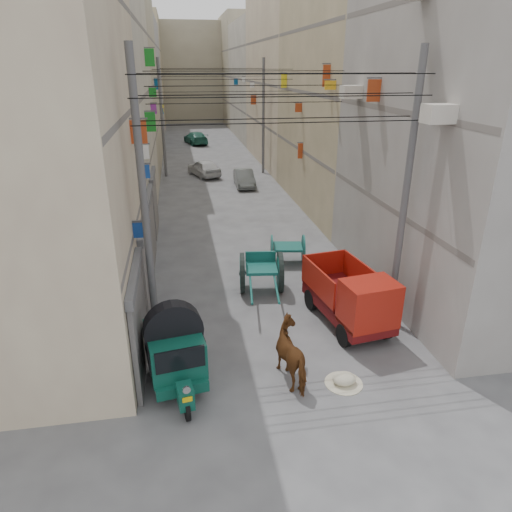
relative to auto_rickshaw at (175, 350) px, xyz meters
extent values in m
plane|color=#4B4B4D|center=(3.04, -3.99, -1.04)|extent=(140.00, 140.00, 0.00)
cube|color=#68625D|center=(-1.08, 4.01, 2.16)|extent=(0.25, 9.80, 0.18)
cube|color=#68625D|center=(-1.08, 4.01, 5.16)|extent=(0.25, 9.80, 0.18)
cube|color=#BEB4A3|center=(-4.96, 15.01, 4.96)|extent=(8.00, 12.00, 12.00)
cube|color=#68625D|center=(-1.08, 15.01, 2.16)|extent=(0.25, 11.76, 0.18)
cube|color=#68625D|center=(-1.08, 15.01, 5.16)|extent=(0.25, 11.76, 0.18)
cube|color=#68625D|center=(-1.08, 15.01, 8.16)|extent=(0.25, 11.76, 0.18)
cube|color=tan|center=(-4.96, 28.01, 5.96)|extent=(8.00, 14.00, 14.00)
cube|color=#68625D|center=(-1.08, 28.01, 2.16)|extent=(0.25, 13.72, 0.18)
cube|color=#68625D|center=(-1.08, 28.01, 5.16)|extent=(0.25, 13.72, 0.18)
cube|color=#68625D|center=(-1.08, 28.01, 8.16)|extent=(0.25, 13.72, 0.18)
cube|color=#9A9590|center=(-4.96, 42.01, 4.86)|extent=(8.00, 14.00, 11.80)
cube|color=#68625D|center=(-1.08, 42.01, 2.16)|extent=(0.25, 13.72, 0.18)
cube|color=#68625D|center=(-1.08, 42.01, 5.16)|extent=(0.25, 13.72, 0.18)
cube|color=#68625D|center=(-1.08, 42.01, 8.16)|extent=(0.25, 13.72, 0.18)
cube|color=tan|center=(-4.96, 55.01, 5.71)|extent=(8.00, 12.00, 13.50)
cube|color=#68625D|center=(-1.08, 55.01, 2.16)|extent=(0.25, 11.76, 0.18)
cube|color=#68625D|center=(-1.08, 55.01, 5.16)|extent=(0.25, 11.76, 0.18)
cube|color=#68625D|center=(-1.08, 55.01, 8.16)|extent=(0.25, 11.76, 0.18)
cube|color=#68625D|center=(7.16, 4.01, 2.16)|extent=(0.25, 9.80, 0.18)
cube|color=#68625D|center=(7.16, 4.01, 5.16)|extent=(0.25, 9.80, 0.18)
cube|color=tan|center=(11.04, 15.01, 4.96)|extent=(8.00, 12.00, 12.00)
cube|color=#68625D|center=(7.16, 15.01, 2.16)|extent=(0.25, 11.76, 0.18)
cube|color=#68625D|center=(7.16, 15.01, 5.16)|extent=(0.25, 11.76, 0.18)
cube|color=#68625D|center=(7.16, 15.01, 8.16)|extent=(0.25, 11.76, 0.18)
cube|color=beige|center=(11.04, 28.01, 5.96)|extent=(8.00, 14.00, 14.00)
cube|color=#68625D|center=(7.16, 28.01, 2.16)|extent=(0.25, 13.72, 0.18)
cube|color=#68625D|center=(7.16, 28.01, 5.16)|extent=(0.25, 13.72, 0.18)
cube|color=#68625D|center=(7.16, 28.01, 8.16)|extent=(0.25, 13.72, 0.18)
cube|color=#BEB4A3|center=(11.04, 42.01, 4.86)|extent=(8.00, 14.00, 11.80)
cube|color=#68625D|center=(7.16, 42.01, 2.16)|extent=(0.25, 13.72, 0.18)
cube|color=#68625D|center=(7.16, 42.01, 5.16)|extent=(0.25, 13.72, 0.18)
cube|color=#68625D|center=(7.16, 42.01, 8.16)|extent=(0.25, 13.72, 0.18)
cube|color=tan|center=(11.04, 55.01, 5.71)|extent=(8.00, 12.00, 13.50)
cube|color=#68625D|center=(7.16, 55.01, 2.16)|extent=(0.25, 11.76, 0.18)
cube|color=#68625D|center=(7.16, 55.01, 5.16)|extent=(0.25, 11.76, 0.18)
cube|color=#68625D|center=(7.16, 55.01, 8.16)|extent=(0.25, 11.76, 0.18)
cube|color=tan|center=(3.04, 62.01, 5.46)|extent=(22.00, 10.00, 13.00)
cube|color=#4D4D52|center=(-0.88, 0.81, 0.26)|extent=(0.12, 3.00, 2.60)
cube|color=#535355|center=(-0.86, 0.81, 1.71)|extent=(0.18, 3.20, 0.25)
cube|color=#4D4D52|center=(-0.88, 4.51, 0.26)|extent=(0.12, 3.00, 2.60)
cube|color=#535355|center=(-0.86, 4.51, 1.71)|extent=(0.18, 3.20, 0.25)
cube|color=#4D4D52|center=(-0.88, 8.21, 0.26)|extent=(0.12, 3.00, 2.60)
cube|color=#535355|center=(-0.86, 8.21, 1.71)|extent=(0.18, 3.20, 0.25)
cube|color=#4D4D52|center=(-0.88, 12.01, 0.26)|extent=(0.12, 3.00, 2.60)
cube|color=#535355|center=(-0.86, 12.01, 1.71)|extent=(0.18, 3.20, 0.25)
cube|color=white|center=(6.85, 30.29, 4.94)|extent=(0.38, 0.08, 0.41)
cube|color=yellow|center=(-0.82, 37.62, 2.58)|extent=(0.27, 0.08, 0.71)
cube|color=#16409A|center=(-0.73, 2.44, 2.31)|extent=(0.44, 0.08, 0.42)
cube|color=#167E20|center=(-0.73, 11.81, 4.13)|extent=(0.45, 0.08, 0.84)
cube|color=#0B4C80|center=(6.84, 40.89, 4.87)|extent=(0.41, 0.08, 0.59)
cube|color=#16409A|center=(-0.77, 5.78, 3.20)|extent=(0.38, 0.08, 0.44)
cube|color=#A93A16|center=(6.83, 29.55, 3.81)|extent=(0.43, 0.08, 0.72)
cube|color=white|center=(6.90, 35.63, 5.21)|extent=(0.28, 0.08, 0.44)
cube|color=#167E20|center=(-0.71, 16.02, 6.81)|extent=(0.48, 0.08, 0.84)
cube|color=#0B4C80|center=(-0.80, 34.08, 2.63)|extent=(0.31, 0.08, 0.44)
cube|color=#A93A16|center=(6.87, 15.03, 4.37)|extent=(0.35, 0.08, 0.45)
cube|color=yellow|center=(6.88, 18.66, 5.61)|extent=(0.34, 0.08, 0.79)
cube|color=white|center=(-0.82, 8.03, 3.45)|extent=(0.28, 0.08, 0.52)
cube|color=#0B4C80|center=(-0.82, 25.63, 5.22)|extent=(0.28, 0.08, 0.74)
cube|color=#A93A16|center=(6.91, 14.52, 2.18)|extent=(0.26, 0.08, 0.80)
cube|color=yellow|center=(6.88, 5.38, 5.65)|extent=(0.34, 0.08, 0.55)
cube|color=#A93A16|center=(-0.72, 4.56, 4.63)|extent=(0.47, 0.08, 0.67)
cube|color=#167E20|center=(-0.76, 17.16, 5.10)|extent=(0.40, 0.08, 0.47)
cube|color=purple|center=(-0.80, 17.68, 4.20)|extent=(0.32, 0.08, 0.55)
cube|color=yellow|center=(6.81, 9.75, 5.69)|extent=(0.47, 0.08, 0.35)
cube|color=#A93A16|center=(6.89, 10.59, 6.03)|extent=(0.32, 0.08, 0.89)
cube|color=#A93A16|center=(6.82, 5.30, 5.68)|extent=(0.44, 0.08, 0.69)
cube|color=yellow|center=(-1.02, 2.01, 1.96)|extent=(0.10, 3.20, 0.80)
cube|color=white|center=(-1.02, 11.01, 1.96)|extent=(0.10, 3.20, 0.80)
cube|color=#0B4C80|center=(-1.02, 23.01, 1.96)|extent=(0.10, 3.20, 0.80)
cube|color=#0B4C80|center=(-1.02, 35.01, 1.96)|extent=(0.10, 3.20, 0.80)
cube|color=yellow|center=(7.10, 2.01, 1.96)|extent=(0.10, 3.20, 0.80)
cube|color=#167E20|center=(7.10, 11.01, 1.96)|extent=(0.10, 3.20, 0.80)
cube|color=purple|center=(7.10, 23.01, 1.96)|extent=(0.10, 3.20, 0.80)
cube|color=#0B4C80|center=(7.10, 35.01, 1.96)|extent=(0.10, 3.20, 0.80)
cube|color=beige|center=(6.69, 1.01, 5.36)|extent=(0.70, 0.55, 0.45)
cube|color=beige|center=(6.69, 7.01, 5.56)|extent=(0.70, 0.55, 0.45)
cylinder|color=#535355|center=(-0.56, 2.01, 2.96)|extent=(0.20, 0.20, 8.00)
cylinder|color=#535355|center=(6.64, 2.01, 2.96)|extent=(0.20, 0.20, 8.00)
cylinder|color=#535355|center=(-0.56, 24.01, 2.96)|extent=(0.20, 0.20, 8.00)
cylinder|color=#535355|center=(6.64, 24.01, 2.96)|extent=(0.20, 0.20, 8.00)
cylinder|color=black|center=(3.04, 1.51, 5.16)|extent=(7.40, 0.02, 0.02)
cylinder|color=black|center=(3.04, 1.51, 5.76)|extent=(7.40, 0.02, 0.02)
cylinder|color=black|center=(3.04, 1.51, 6.26)|extent=(7.40, 0.02, 0.02)
cylinder|color=black|center=(3.04, 2.51, 5.16)|extent=(7.40, 0.02, 0.02)
cylinder|color=black|center=(3.04, 2.51, 5.76)|extent=(7.40, 0.02, 0.02)
cylinder|color=black|center=(3.04, 2.51, 6.26)|extent=(7.40, 0.02, 0.02)
cylinder|color=black|center=(3.04, 8.01, 5.16)|extent=(7.40, 0.02, 0.02)
cylinder|color=black|center=(3.04, 8.01, 5.76)|extent=(7.40, 0.02, 0.02)
cylinder|color=black|center=(3.04, 8.01, 6.26)|extent=(7.40, 0.02, 0.02)
cylinder|color=black|center=(3.04, 16.01, 5.16)|extent=(7.40, 0.02, 0.02)
cylinder|color=black|center=(3.04, 16.01, 5.76)|extent=(7.40, 0.02, 0.02)
cylinder|color=black|center=(3.04, 16.01, 6.26)|extent=(7.40, 0.02, 0.02)
cylinder|color=black|center=(3.04, 24.01, 5.16)|extent=(7.40, 0.02, 0.02)
cylinder|color=black|center=(3.04, 24.01, 5.76)|extent=(7.40, 0.02, 0.02)
cylinder|color=black|center=(3.04, 24.01, 6.26)|extent=(7.40, 0.02, 0.02)
cylinder|color=black|center=(0.21, -1.26, -0.76)|extent=(0.21, 0.57, 0.56)
cylinder|color=black|center=(-0.64, 0.51, -0.76)|extent=(0.21, 0.57, 0.56)
cylinder|color=black|center=(0.44, 0.69, -0.76)|extent=(0.21, 0.57, 0.56)
cube|color=#0C4335|center=(0.00, 0.01, -0.57)|extent=(1.53, 2.06, 0.28)
cube|color=#0C4335|center=(0.20, -1.22, -0.45)|extent=(0.42, 0.50, 0.55)
cylinder|color=silver|center=(0.23, -1.44, -0.10)|extent=(0.18, 0.08, 0.18)
cube|color=gold|center=(0.24, -1.46, -0.35)|extent=(0.22, 0.06, 0.12)
cube|color=#0C4335|center=(-0.01, 0.06, 0.00)|extent=(1.55, 1.88, 0.94)
cube|color=black|center=(0.13, -0.79, 0.25)|extent=(1.14, 0.24, 0.55)
cube|color=black|center=(-0.66, -0.05, 0.10)|extent=(0.23, 1.18, 0.65)
cube|color=black|center=(0.64, 0.17, 0.10)|extent=(0.23, 1.18, 0.65)
cube|color=silver|center=(0.13, -0.82, -0.50)|extent=(1.23, 0.25, 0.06)
cylinder|color=black|center=(2.35, 4.85, -0.32)|extent=(0.33, 1.45, 1.45)
cylinder|color=#13534B|center=(2.35, 4.85, -0.32)|extent=(0.31, 1.14, 1.13)
cylinder|color=#535355|center=(2.35, 4.85, -0.32)|extent=(0.25, 0.21, 0.19)
cylinder|color=black|center=(3.69, 4.69, -0.32)|extent=(0.33, 1.45, 1.45)
cylinder|color=#13534B|center=(3.69, 4.69, -0.32)|extent=(0.31, 1.14, 1.13)
cylinder|color=#535355|center=(3.69, 4.69, -0.32)|extent=(0.25, 0.21, 0.19)
cylinder|color=#535355|center=(3.02, 4.77, -0.32)|extent=(1.39, 0.25, 0.08)
cube|color=#13534B|center=(3.02, 4.77, -0.13)|extent=(1.22, 1.26, 0.10)
cube|color=#13534B|center=(3.08, 5.28, 0.09)|extent=(1.09, 0.22, 0.36)
cylinder|color=#13534B|center=(2.45, 3.54, -0.22)|extent=(0.37, 2.37, 0.07)
cylinder|color=#13534B|center=(3.27, 3.44, -0.22)|extent=(0.37, 2.37, 0.07)
cylinder|color=black|center=(4.75, 0.96, -0.70)|extent=(0.29, 0.70, 0.68)
cylinder|color=black|center=(4.41, 3.21, -0.70)|extent=(0.29, 0.70, 0.68)
cylinder|color=black|center=(6.08, 1.16, -0.70)|extent=(0.29, 0.70, 0.68)
cylinder|color=black|center=(5.74, 3.41, -0.70)|extent=(0.29, 0.70, 0.68)
cube|color=#540C0D|center=(5.24, 2.18, -0.47)|extent=(1.99, 3.60, 0.36)
cube|color=maroon|center=(5.42, 1.01, 0.25)|extent=(1.65, 1.30, 1.29)
cube|color=black|center=(5.50, 0.52, 0.35)|extent=(1.34, 0.26, 0.57)
cube|color=#540C0D|center=(5.16, 2.74, -0.19)|extent=(1.87, 2.48, 0.12)
cube|color=maroon|center=(4.41, 2.63, 0.25)|extent=(0.40, 2.26, 0.88)
cube|color=maroon|center=(5.91, 2.86, 0.25)|extent=(0.40, 2.26, 0.88)
cube|color=maroon|center=(4.99, 3.85, 0.25)|extent=(1.54, 0.29, 0.88)
cylinder|color=#13534B|center=(3.89, 7.18, -0.45)|extent=(0.26, 1.19, 1.19)
cylinder|color=#13534B|center=(5.16, 6.97, -0.45)|extent=(0.26, 1.19, 1.19)
cube|color=#13534B|center=(4.52, 7.08, -0.34)|extent=(1.30, 1.18, 0.09)
cylinder|color=#535355|center=(4.52, 7.08, -0.45)|extent=(1.32, 0.29, 0.07)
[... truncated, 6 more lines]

